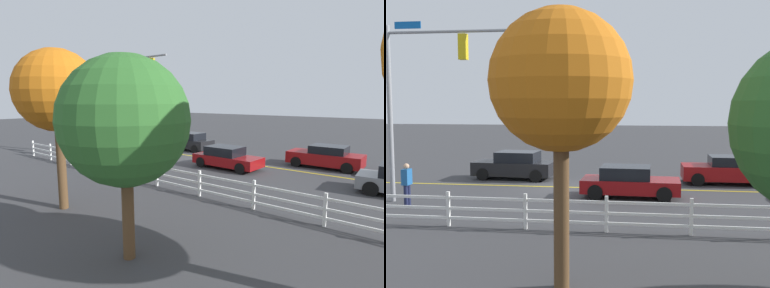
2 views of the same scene
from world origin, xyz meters
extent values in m
plane|color=#38383A|center=(0.00, 0.00, 0.00)|extent=(120.00, 120.00, 0.00)
cube|color=gold|center=(-4.00, 0.00, 0.00)|extent=(28.00, 0.16, 0.01)
cylinder|color=gray|center=(6.06, 4.06, 3.56)|extent=(0.20, 0.20, 7.13)
cylinder|color=gray|center=(2.71, 4.06, 6.83)|extent=(6.69, 0.12, 0.12)
cube|color=#0C59B2|center=(5.16, 4.08, 7.11)|extent=(1.10, 0.03, 0.28)
cube|color=gold|center=(2.89, 4.06, 6.23)|extent=(0.32, 0.28, 1.00)
sphere|color=red|center=(2.89, 3.91, 6.55)|extent=(0.17, 0.17, 0.17)
sphere|color=orange|center=(2.89, 3.91, 6.23)|extent=(0.17, 0.17, 0.17)
sphere|color=#148C19|center=(2.89, 3.91, 5.91)|extent=(0.17, 0.17, 0.17)
cube|color=gold|center=(0.62, 4.06, 6.23)|extent=(0.32, 0.28, 1.00)
sphere|color=red|center=(0.62, 3.91, 6.55)|extent=(0.17, 0.17, 0.17)
sphere|color=orange|center=(0.62, 3.91, 6.23)|extent=(0.17, 0.17, 0.17)
sphere|color=#148C19|center=(0.62, 3.91, 5.91)|extent=(0.17, 0.17, 0.17)
cylinder|color=black|center=(-11.39, 0.96, 0.32)|extent=(0.65, 0.24, 0.64)
cylinder|color=black|center=(-11.46, 2.66, 0.32)|extent=(0.65, 0.24, 0.64)
cube|color=maroon|center=(-8.28, -2.00, 0.57)|extent=(4.30, 1.86, 0.71)
cube|color=black|center=(-8.49, -2.00, 1.16)|extent=(2.03, 1.67, 0.47)
cylinder|color=black|center=(-6.81, -1.14, 0.32)|extent=(0.64, 0.22, 0.64)
cylinder|color=black|center=(-6.82, -2.87, 0.32)|extent=(0.64, 0.22, 0.64)
cylinder|color=black|center=(-9.74, -1.13, 0.32)|extent=(0.64, 0.22, 0.64)
cylinder|color=black|center=(-9.74, -2.86, 0.32)|extent=(0.64, 0.22, 0.64)
cube|color=black|center=(2.63, -2.03, 0.58)|extent=(4.32, 2.01, 0.71)
cube|color=black|center=(2.42, -2.02, 1.20)|extent=(2.22, 1.71, 0.54)
cylinder|color=black|center=(4.11, -1.29, 0.32)|extent=(0.65, 0.26, 0.64)
cylinder|color=black|center=(4.02, -2.93, 0.32)|extent=(0.65, 0.26, 0.64)
cylinder|color=black|center=(1.24, -1.12, 0.32)|extent=(0.65, 0.26, 0.64)
cylinder|color=black|center=(1.15, -2.77, 0.32)|extent=(0.65, 0.26, 0.64)
cube|color=maroon|center=(-3.63, 1.87, 0.51)|extent=(4.23, 1.94, 0.57)
cube|color=black|center=(-3.42, 1.86, 1.06)|extent=(2.16, 1.69, 0.54)
cylinder|color=black|center=(-5.07, 1.08, 0.32)|extent=(0.65, 0.24, 0.64)
cylinder|color=black|center=(-5.01, 2.75, 0.32)|extent=(0.65, 0.24, 0.64)
cylinder|color=black|center=(-2.24, 0.98, 0.32)|extent=(0.65, 0.24, 0.64)
cylinder|color=black|center=(-2.18, 2.65, 0.32)|extent=(0.65, 0.24, 0.64)
cylinder|color=#191E3F|center=(5.02, 4.72, 0.42)|extent=(0.16, 0.16, 0.85)
cylinder|color=#191E3F|center=(5.02, 4.92, 0.42)|extent=(0.16, 0.16, 0.85)
cube|color=#1E5999|center=(5.02, 4.82, 1.16)|extent=(0.26, 0.40, 0.62)
sphere|color=tan|center=(5.02, 4.82, 1.58)|extent=(0.22, 0.22, 0.22)
cube|color=white|center=(-10.80, 7.37, 0.57)|extent=(0.10, 0.10, 1.15)
cube|color=white|center=(-8.20, 7.37, 0.57)|extent=(0.10, 0.10, 1.15)
cube|color=white|center=(-5.60, 7.37, 0.57)|extent=(0.10, 0.10, 1.15)
cube|color=white|center=(-3.00, 7.37, 0.57)|extent=(0.10, 0.10, 1.15)
cube|color=white|center=(-0.40, 7.37, 0.57)|extent=(0.10, 0.10, 1.15)
cube|color=white|center=(2.20, 7.37, 0.57)|extent=(0.10, 0.10, 1.15)
cube|color=white|center=(4.80, 7.37, 0.57)|extent=(0.10, 0.10, 1.15)
cube|color=white|center=(7.40, 7.37, 0.57)|extent=(0.10, 0.10, 1.15)
cube|color=white|center=(10.00, 7.37, 0.57)|extent=(0.10, 0.10, 1.15)
cube|color=white|center=(-3.00, 7.37, 0.95)|extent=(26.00, 0.06, 0.09)
cube|color=white|center=(-3.00, 7.37, 0.60)|extent=(26.00, 0.06, 0.09)
cube|color=white|center=(-3.00, 7.37, 0.28)|extent=(26.00, 0.06, 0.09)
cylinder|color=brown|center=(-2.36, 11.83, 1.69)|extent=(0.34, 0.34, 3.38)
sphere|color=#C66614|center=(-2.36, 11.83, 4.53)|extent=(3.05, 3.05, 3.05)
cylinder|color=brown|center=(-7.29, 12.73, 1.21)|extent=(0.32, 0.32, 2.41)
sphere|color=#2D6628|center=(-7.29, 12.73, 3.66)|extent=(3.33, 3.33, 3.33)
camera|label=1|loc=(-13.33, 17.68, 4.18)|focal=28.54mm
camera|label=2|loc=(-4.04, 21.35, 4.05)|focal=42.65mm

